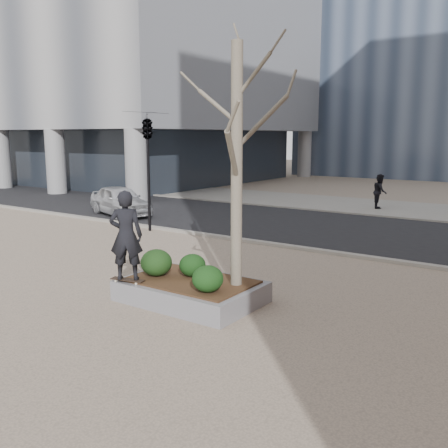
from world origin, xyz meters
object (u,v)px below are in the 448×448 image
Objects in this scene: skateboard at (128,281)px; skateboarder at (126,235)px; planter at (191,291)px; police_car at (120,200)px.

skateboarder is (-0.00, 0.00, 1.02)m from skateboard.
planter is 1.53× the size of skateboarder.
skateboarder is at bearing -142.33° from planter.
police_car reaches higher than planter.
police_car is (-9.11, 8.44, -0.81)m from skateboarder.
police_car is at bearing -77.17° from skateboarder.
planter is at bearing -176.69° from skateboarder.
skateboarder reaches higher than police_car.
skateboard reaches higher than planter.
skateboard is at bearing -142.33° from planter.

